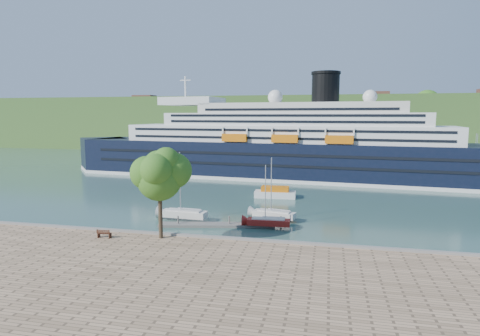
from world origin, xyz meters
The scene contains 11 objects.
ground centered at (0.00, 0.00, 0.00)m, with size 400.00×400.00×0.00m, color #2B4C46.
far_hillside centered at (0.00, 145.00, 12.00)m, with size 400.00×50.00×24.00m, color #325A24.
quay_coping centered at (0.00, -0.20, 1.15)m, with size 220.00×0.50×0.30m, color slate.
cruise_ship centered at (1.50, 55.37, 13.08)m, with size 116.48×16.96×26.16m, color black, non-canonical shape.
park_bench centered at (-11.40, -2.89, 1.57)m, with size 1.79×0.73×1.15m, color #4A2415, non-canonical shape.
promenade_tree centered at (-4.64, -1.50, 6.97)m, with size 7.21×7.21×11.95m, color #2B5D18, non-canonical shape.
floating_pontoon centered at (-0.48, 8.42, 0.18)m, with size 16.56×2.02×0.37m, color slate, non-canonical shape.
sailboat_white_near centered at (-6.11, 10.32, 4.93)m, with size 7.64×2.12×9.87m, color silver, non-canonical shape.
sailboat_red centered at (6.93, 9.03, 4.27)m, with size 6.62×1.84×8.54m, color maroon, non-canonical shape.
sailboat_white_far centered at (7.14, 13.32, 4.57)m, with size 7.07×1.96×9.14m, color silver, non-canonical shape.
tender_launch centered at (5.04, 30.23, 1.10)m, with size 7.93×2.71×2.19m, color orange, non-canonical shape.
Camera 1 is at (14.98, -45.34, 15.78)m, focal length 30.00 mm.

